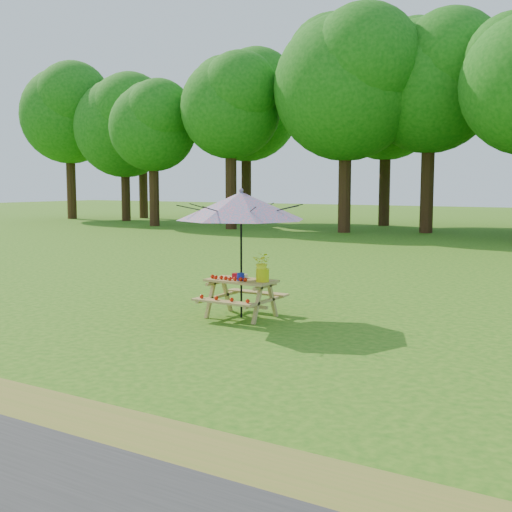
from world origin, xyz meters
The scene contains 7 objects.
ground centered at (0.00, 0.00, 0.00)m, with size 120.00×120.00×0.00m, color #256312.
treeline centered at (0.00, 22.00, 8.00)m, with size 60.00×12.00×16.00m, color #125E10, non-canonical shape.
picnic_table centered at (2.36, 2.29, 0.33)m, with size 1.20×1.32×0.67m.
patio_umbrella centered at (2.36, 2.29, 1.95)m, with size 2.26×2.26×2.25m.
produce_bins centered at (2.33, 2.30, 0.72)m, with size 0.30×0.39×0.13m.
tomatoes_row centered at (2.21, 2.11, 0.71)m, with size 0.77×0.13×0.07m, color red, non-canonical shape.
flower_bucket centered at (2.81, 2.27, 0.94)m, with size 0.34×0.31×0.50m.
Camera 1 is at (8.32, -7.00, 2.33)m, focal length 45.00 mm.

